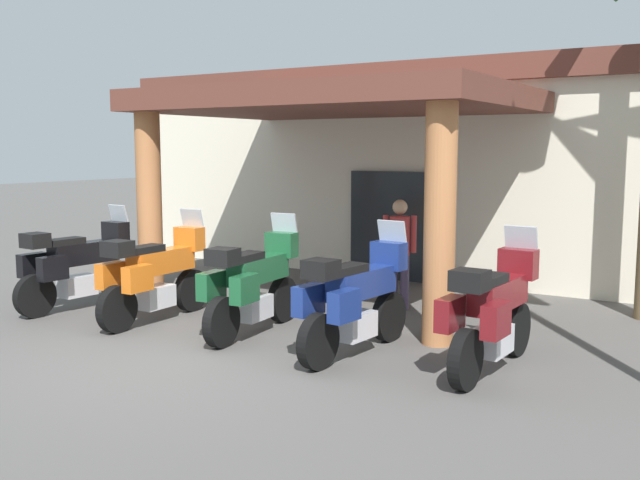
% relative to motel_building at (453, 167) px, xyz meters
% --- Properties ---
extents(ground_plane, '(80.00, 80.00, 0.00)m').
position_rel_motel_building_xyz_m(ground_plane, '(-0.04, -9.38, -2.12)').
color(ground_plane, '#514F4C').
extents(motel_building, '(13.11, 11.11, 4.16)m').
position_rel_motel_building_xyz_m(motel_building, '(0.00, 0.00, 0.00)').
color(motel_building, silver).
rests_on(motel_building, ground_plane).
extents(motorcycle_black, '(0.73, 2.21, 1.61)m').
position_rel_motel_building_xyz_m(motorcycle_black, '(-3.22, -8.05, -1.43)').
color(motorcycle_black, black).
rests_on(motorcycle_black, ground_plane).
extents(motorcycle_orange, '(0.70, 2.21, 1.61)m').
position_rel_motel_building_xyz_m(motorcycle_orange, '(-1.55, -8.04, -1.43)').
color(motorcycle_orange, black).
rests_on(motorcycle_orange, ground_plane).
extents(motorcycle_green, '(0.73, 2.21, 1.61)m').
position_rel_motel_building_xyz_m(motorcycle_green, '(0.12, -7.89, -1.43)').
color(motorcycle_green, black).
rests_on(motorcycle_green, ground_plane).
extents(motorcycle_blue, '(0.74, 2.21, 1.61)m').
position_rel_motel_building_xyz_m(motorcycle_blue, '(1.79, -8.05, -1.43)').
color(motorcycle_blue, black).
rests_on(motorcycle_blue, ground_plane).
extents(motorcycle_maroon, '(0.73, 2.21, 1.61)m').
position_rel_motel_building_xyz_m(motorcycle_maroon, '(3.46, -7.85, -1.43)').
color(motorcycle_maroon, black).
rests_on(motorcycle_maroon, ground_plane).
extents(pedestrian, '(0.50, 0.32, 1.75)m').
position_rel_motel_building_xyz_m(pedestrian, '(1.18, -5.43, -1.11)').
color(pedestrian, '#3F334C').
rests_on(pedestrian, ground_plane).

